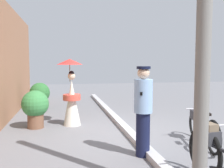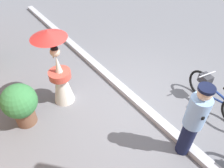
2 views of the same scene
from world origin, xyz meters
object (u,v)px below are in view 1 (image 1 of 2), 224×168
at_px(potted_plant_by_door, 40,94).
at_px(potted_plant_small, 36,106).
at_px(person_with_parasol, 71,93).
at_px(utility_pole, 205,6).
at_px(person_officer, 143,109).
at_px(bicycle_near_officer, 202,127).

bearing_deg(potted_plant_by_door, potted_plant_small, -177.53).
height_order(person_with_parasol, utility_pole, utility_pole).
relative_size(person_with_parasol, utility_pole, 0.39).
height_order(person_officer, potted_plant_by_door, person_officer).
bearing_deg(bicycle_near_officer, person_with_parasol, 49.90).
distance_m(person_with_parasol, potted_plant_small, 1.01).
bearing_deg(utility_pole, person_with_parasol, 18.49).
height_order(bicycle_near_officer, person_officer, person_officer).
xyz_separation_m(person_officer, potted_plant_by_door, (5.33, 2.28, -0.33)).
xyz_separation_m(person_officer, person_with_parasol, (2.61, 1.21, 0.00)).
bearing_deg(potted_plant_small, person_with_parasol, -84.17).
distance_m(potted_plant_by_door, potted_plant_small, 2.83).
height_order(person_with_parasol, potted_plant_small, person_with_parasol).
bearing_deg(bicycle_near_officer, person_officer, 104.47).
bearing_deg(person_with_parasol, bicycle_near_officer, -130.10).
bearing_deg(person_officer, person_with_parasol, 24.89).
bearing_deg(bicycle_near_officer, potted_plant_small, 59.33).
bearing_deg(utility_pole, potted_plant_small, 29.84).
xyz_separation_m(bicycle_near_officer, person_with_parasol, (2.23, 2.65, 0.51)).
distance_m(person_officer, potted_plant_small, 3.32).
relative_size(person_with_parasol, potted_plant_small, 1.83).
relative_size(potted_plant_by_door, potted_plant_small, 0.99).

